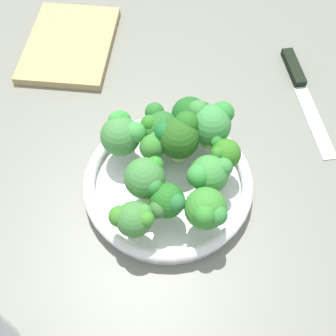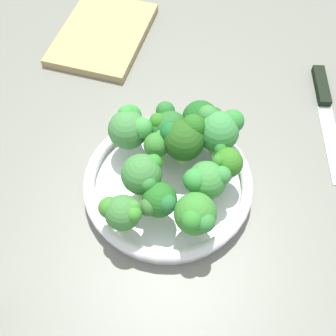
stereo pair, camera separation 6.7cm
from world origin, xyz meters
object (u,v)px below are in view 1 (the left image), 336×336
cutting_board (70,44)px  broccoli_floret_5 (158,127)px  broccoli_floret_3 (179,136)px  broccoli_floret_6 (167,202)px  broccoli_floret_0 (154,147)px  broccoli_floret_1 (146,179)px  broccoli_floret_11 (224,154)px  bowl (168,184)px  broccoli_floret_8 (122,133)px  knife (301,86)px  broccoli_floret_2 (191,116)px  broccoli_floret_10 (133,219)px  broccoli_floret_9 (206,210)px  broccoli_floret_4 (211,123)px  broccoli_floret_7 (209,174)px

cutting_board → broccoli_floret_5: bearing=53.9°
broccoli_floret_3 → broccoli_floret_6: size_ratio=1.34×
broccoli_floret_0 → broccoli_floret_1: size_ratio=0.77×
broccoli_floret_11 → broccoli_floret_0: bearing=-78.6°
broccoli_floret_0 → broccoli_floret_5: broccoli_floret_5 is taller
bowl → broccoli_floret_6: size_ratio=4.31×
bowl → cutting_board: bearing=-130.1°
broccoli_floret_5 → broccoli_floret_3: bearing=69.9°
broccoli_floret_5 → broccoli_floret_8: size_ratio=0.90×
broccoli_floret_11 → knife: 27.68cm
broccoli_floret_1 → broccoli_floret_5: 10.33cm
broccoli_floret_3 → broccoli_floret_8: 9.06cm
broccoli_floret_8 → cutting_board: 31.82cm
broccoli_floret_1 → broccoli_floret_6: broccoli_floret_1 is taller
broccoli_floret_6 → broccoli_floret_11: (-10.62, 5.48, 0.27)cm
bowl → broccoli_floret_8: bearing=-109.4°
broccoli_floret_2 → broccoli_floret_11: 8.93cm
broccoli_floret_11 → cutting_board: size_ratio=0.28×
broccoli_floret_5 → broccoli_floret_10: 16.78cm
broccoli_floret_2 → broccoli_floret_9: 17.45cm
broccoli_floret_4 → broccoli_floret_9: 15.30cm
broccoli_floret_11 → cutting_board: 43.75cm
bowl → cutting_board: bowl is taller
broccoli_floret_1 → broccoli_floret_5: size_ratio=1.19×
broccoli_floret_0 → cutting_board: size_ratio=0.26×
bowl → broccoli_floret_9: bearing=53.2°
broccoli_floret_8 → broccoli_floret_3: bearing=101.2°
broccoli_floret_8 → cutting_board: size_ratio=0.31×
broccoli_floret_0 → cutting_board: bearing=-130.3°
broccoli_floret_4 → broccoli_floret_5: bearing=-70.7°
broccoli_floret_2 → broccoli_floret_7: broccoli_floret_2 is taller
bowl → broccoli_floret_7: size_ratio=3.99×
broccoli_floret_1 → broccoli_floret_11: (-8.45, 9.55, -0.61)cm
broccoli_floret_1 → knife: (-33.72, 18.52, -7.46)cm
broccoli_floret_6 → broccoli_floret_9: (-0.24, 5.71, 0.73)cm
broccoli_floret_9 → bowl: bearing=-126.8°
broccoli_floret_7 → broccoli_floret_8: (-2.79, -15.08, 0.01)cm
broccoli_floret_8 → broccoli_floret_5: bearing=123.0°
broccoli_floret_6 → broccoli_floret_1: bearing=-118.1°
broccoli_floret_2 → broccoli_floret_9: size_ratio=0.94×
broccoli_floret_1 → broccoli_floret_3: (-8.69, 2.08, 0.37)cm
broccoli_floret_0 → broccoli_floret_8: bearing=-96.2°
broccoli_floret_8 → broccoli_floret_11: bearing=95.3°
broccoli_floret_1 → broccoli_floret_3: bearing=166.6°
broccoli_floret_1 → cutting_board: size_ratio=0.33×
broccoli_floret_3 → broccoli_floret_4: size_ratio=1.04×
broccoli_floret_4 → broccoli_floret_10: 20.13cm
broccoli_floret_5 → broccoli_floret_8: (3.19, -4.91, 0.20)cm
broccoli_floret_8 → broccoli_floret_11: (-1.51, 16.31, -0.03)cm
broccoli_floret_2 → broccoli_floret_11: broccoli_floret_2 is taller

